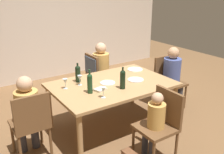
% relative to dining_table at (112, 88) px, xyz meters
% --- Properties ---
extents(ground_plane, '(10.00, 10.00, 0.00)m').
position_rel_dining_table_xyz_m(ground_plane, '(0.00, 0.00, -0.66)').
color(ground_plane, brown).
extents(rear_room_partition, '(6.40, 0.12, 2.70)m').
position_rel_dining_table_xyz_m(rear_room_partition, '(0.00, 2.79, 0.69)').
color(rear_room_partition, beige).
rests_on(rear_room_partition, ground_plane).
extents(dining_table, '(1.76, 1.18, 0.74)m').
position_rel_dining_table_xyz_m(dining_table, '(0.00, 0.00, 0.00)').
color(dining_table, '#A87F51').
rests_on(dining_table, ground_plane).
extents(chair_far_right, '(0.46, 0.44, 0.92)m').
position_rel_dining_table_xyz_m(chair_far_right, '(0.27, 0.97, -0.07)').
color(chair_far_right, brown).
rests_on(chair_far_right, ground_plane).
extents(chair_left_end, '(0.44, 0.44, 0.92)m').
position_rel_dining_table_xyz_m(chair_left_end, '(-1.26, -0.09, -0.13)').
color(chair_left_end, brown).
rests_on(chair_left_end, ground_plane).
extents(chair_right_end, '(0.44, 0.44, 0.92)m').
position_rel_dining_table_xyz_m(chair_right_end, '(1.26, 0.09, -0.13)').
color(chair_right_end, brown).
rests_on(chair_right_end, ground_plane).
extents(chair_near, '(0.44, 0.44, 0.92)m').
position_rel_dining_table_xyz_m(chair_near, '(0.09, -0.97, -0.13)').
color(chair_near, brown).
rests_on(chair_near, ground_plane).
extents(person_woman_host, '(0.35, 0.30, 1.13)m').
position_rel_dining_table_xyz_m(person_woman_host, '(0.42, 0.97, -0.01)').
color(person_woman_host, '#33333D').
rests_on(person_woman_host, ground_plane).
extents(person_man_bearded, '(0.29, 0.33, 1.10)m').
position_rel_dining_table_xyz_m(person_man_bearded, '(-1.26, 0.03, -0.03)').
color(person_man_bearded, '#33333D').
rests_on(person_man_bearded, ground_plane).
extents(person_man_guest, '(0.30, 0.35, 1.12)m').
position_rel_dining_table_xyz_m(person_man_guest, '(1.26, -0.03, -0.01)').
color(person_man_guest, '#33333D').
rests_on(person_man_guest, ground_plane).
extents(person_child_small, '(0.25, 0.22, 0.94)m').
position_rel_dining_table_xyz_m(person_child_small, '(-0.02, -0.97, -0.10)').
color(person_child_small, '#33333D').
rests_on(person_child_small, ground_plane).
extents(wine_bottle_tall_green, '(0.08, 0.08, 0.30)m').
position_rel_dining_table_xyz_m(wine_bottle_tall_green, '(-0.39, 0.33, 0.21)').
color(wine_bottle_tall_green, black).
rests_on(wine_bottle_tall_green, dining_table).
extents(wine_bottle_dark_red, '(0.07, 0.07, 0.33)m').
position_rel_dining_table_xyz_m(wine_bottle_dark_red, '(-0.44, -0.13, 0.22)').
color(wine_bottle_dark_red, '#19381E').
rests_on(wine_bottle_dark_red, dining_table).
extents(wine_bottle_short_olive, '(0.08, 0.08, 0.32)m').
position_rel_dining_table_xyz_m(wine_bottle_short_olive, '(0.02, -0.25, 0.22)').
color(wine_bottle_short_olive, black).
rests_on(wine_bottle_short_olive, dining_table).
extents(wine_glass_near_left, '(0.07, 0.07, 0.15)m').
position_rel_dining_table_xyz_m(wine_glass_near_left, '(-0.66, 0.19, 0.18)').
color(wine_glass_near_left, silver).
rests_on(wine_glass_near_left, dining_table).
extents(wine_glass_centre, '(0.07, 0.07, 0.15)m').
position_rel_dining_table_xyz_m(wine_glass_centre, '(-0.43, 0.20, 0.18)').
color(wine_glass_centre, silver).
rests_on(wine_glass_centre, dining_table).
extents(wine_glass_near_right, '(0.07, 0.07, 0.15)m').
position_rel_dining_table_xyz_m(wine_glass_near_right, '(-0.37, -0.36, 0.18)').
color(wine_glass_near_right, silver).
rests_on(wine_glass_near_right, dining_table).
extents(dinner_plate_host, '(0.22, 0.22, 0.01)m').
position_rel_dining_table_xyz_m(dinner_plate_host, '(-0.05, 0.04, 0.08)').
color(dinner_plate_host, white).
rests_on(dinner_plate_host, dining_table).
extents(dinner_plate_guest_left, '(0.25, 0.25, 0.01)m').
position_rel_dining_table_xyz_m(dinner_plate_guest_left, '(0.38, -0.09, 0.08)').
color(dinner_plate_guest_left, silver).
rests_on(dinner_plate_guest_left, dining_table).
extents(dinner_plate_guest_right, '(0.26, 0.26, 0.01)m').
position_rel_dining_table_xyz_m(dinner_plate_guest_right, '(0.68, 0.31, 0.08)').
color(dinner_plate_guest_right, white).
rests_on(dinner_plate_guest_right, dining_table).
extents(folded_napkin, '(0.19, 0.16, 0.03)m').
position_rel_dining_table_xyz_m(folded_napkin, '(-0.29, -0.14, 0.09)').
color(folded_napkin, beige).
rests_on(folded_napkin, dining_table).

